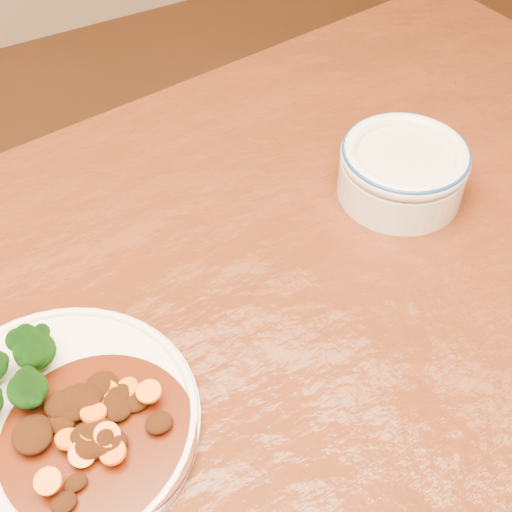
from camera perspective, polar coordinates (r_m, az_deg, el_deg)
name	(u,v)px	position (r m, az deg, el deg)	size (l,w,h in m)	color
dinner_plate	(56,423)	(0.61, -15.68, -12.74)	(0.23, 0.23, 0.01)	white
mince_stew	(89,425)	(0.59, -13.21, -13.04)	(0.15, 0.15, 0.02)	#491907
dip_bowl	(403,169)	(0.76, 11.66, 6.86)	(0.13, 0.13, 0.06)	silver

